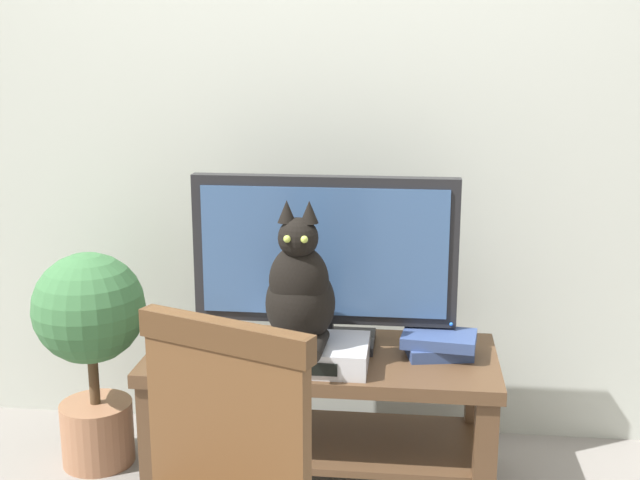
% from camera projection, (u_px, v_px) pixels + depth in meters
% --- Properties ---
extents(back_wall, '(7.00, 0.12, 2.80)m').
position_uv_depth(back_wall, '(329.00, 61.00, 2.97)').
color(back_wall, '#B7BCB2').
rests_on(back_wall, ground).
extents(tv_stand, '(1.15, 0.50, 0.47)m').
position_uv_depth(tv_stand, '(322.00, 392.00, 2.74)').
color(tv_stand, '#513823').
rests_on(tv_stand, ground).
extents(tv, '(0.87, 0.20, 0.58)m').
position_uv_depth(tv, '(324.00, 258.00, 2.71)').
color(tv, black).
rests_on(tv, tv_stand).
extents(media_box, '(0.43, 0.25, 0.08)m').
position_uv_depth(media_box, '(301.00, 353.00, 2.60)').
color(media_box, '#BCBCC1').
rests_on(media_box, tv_stand).
extents(cat, '(0.22, 0.29, 0.46)m').
position_uv_depth(cat, '(300.00, 290.00, 2.53)').
color(cat, black).
rests_on(cat, media_box).
extents(book_stack, '(0.25, 0.19, 0.08)m').
position_uv_depth(book_stack, '(439.00, 344.00, 2.68)').
color(book_stack, '#33477A').
rests_on(book_stack, tv_stand).
extents(potted_plant, '(0.39, 0.39, 0.77)m').
position_uv_depth(potted_plant, '(91.00, 335.00, 2.84)').
color(potted_plant, '#9E6B4C').
rests_on(potted_plant, ground).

